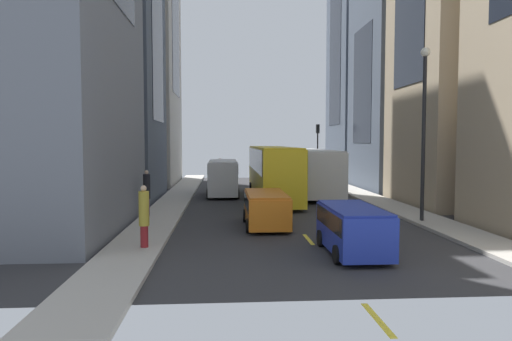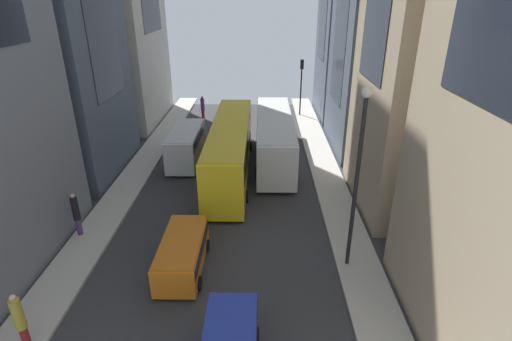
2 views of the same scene
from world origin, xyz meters
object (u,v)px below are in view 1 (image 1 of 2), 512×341
(streetcar_yellow, at_px, (272,168))
(delivery_van_white, at_px, (223,175))
(pedestrian_walking_far, at_px, (220,170))
(traffic_light_near_corner, at_px, (318,141))
(city_bus_white, at_px, (310,167))
(car_blue_0, at_px, (353,226))
(pedestrian_waiting_curb, at_px, (144,215))
(car_orange_1, at_px, (266,207))
(pedestrian_crossing_near, at_px, (147,192))

(streetcar_yellow, relative_size, delivery_van_white, 2.37)
(pedestrian_walking_far, bearing_deg, traffic_light_near_corner, 99.33)
(city_bus_white, distance_m, car_blue_0, 18.79)
(car_blue_0, relative_size, pedestrian_waiting_curb, 1.83)
(delivery_van_white, bearing_deg, streetcar_yellow, 152.19)
(city_bus_white, relative_size, car_blue_0, 2.98)
(city_bus_white, height_order, delivery_van_white, city_bus_white)
(car_orange_1, bearing_deg, pedestrian_crossing_near, -23.34)
(delivery_van_white, distance_m, car_blue_0, 18.51)
(pedestrian_waiting_curb, height_order, pedestrian_walking_far, pedestrian_waiting_curb)
(pedestrian_crossing_near, relative_size, traffic_light_near_corner, 0.42)
(pedestrian_walking_far, relative_size, traffic_light_near_corner, 0.43)
(car_orange_1, xyz_separation_m, pedestrian_walking_far, (2.34, -23.53, 0.31))
(traffic_light_near_corner, bearing_deg, pedestrian_waiting_curb, 67.30)
(pedestrian_waiting_curb, xyz_separation_m, pedestrian_walking_far, (-2.47, -28.03, -0.08))
(car_orange_1, distance_m, pedestrian_walking_far, 23.64)
(pedestrian_walking_far, xyz_separation_m, pedestrian_crossing_near, (3.53, 20.99, 0.15))
(car_blue_0, relative_size, pedestrian_walking_far, 1.74)
(delivery_van_white, relative_size, pedestrian_walking_far, 2.47)
(streetcar_yellow, relative_size, car_blue_0, 3.38)
(streetcar_yellow, height_order, pedestrian_walking_far, streetcar_yellow)
(car_blue_0, bearing_deg, pedestrian_walking_far, -80.40)
(delivery_van_white, height_order, pedestrian_crossing_near, delivery_van_white)
(pedestrian_crossing_near, bearing_deg, pedestrian_waiting_curb, 146.41)
(city_bus_white, relative_size, pedestrian_waiting_curb, 5.46)
(streetcar_yellow, xyz_separation_m, traffic_light_near_corner, (-6.08, -14.20, 1.90))
(car_orange_1, relative_size, pedestrian_waiting_curb, 1.98)
(car_blue_0, relative_size, pedestrian_crossing_near, 1.74)
(car_blue_0, bearing_deg, city_bus_white, -96.05)
(city_bus_white, bearing_deg, pedestrian_crossing_near, 45.78)
(city_bus_white, distance_m, pedestrian_walking_far, 12.41)
(streetcar_yellow, bearing_deg, pedestrian_walking_far, -73.73)
(city_bus_white, bearing_deg, pedestrian_waiting_curb, 62.20)
(pedestrian_waiting_curb, bearing_deg, pedestrian_walking_far, 93.79)
(streetcar_yellow, height_order, pedestrian_waiting_curb, streetcar_yellow)
(pedestrian_walking_far, distance_m, traffic_light_near_corner, 10.30)
(delivery_van_white, relative_size, pedestrian_waiting_curb, 2.60)
(delivery_van_white, height_order, pedestrian_walking_far, delivery_van_white)
(car_blue_0, xyz_separation_m, pedestrian_walking_far, (4.90, -28.96, 0.26))
(streetcar_yellow, distance_m, traffic_light_near_corner, 15.57)
(streetcar_yellow, distance_m, car_orange_1, 10.85)
(pedestrian_walking_far, bearing_deg, streetcar_yellow, 17.68)
(streetcar_yellow, height_order, car_blue_0, streetcar_yellow)
(streetcar_yellow, xyz_separation_m, pedestrian_waiting_curb, (6.22, 15.19, -0.80))
(pedestrian_waiting_curb, height_order, pedestrian_crossing_near, pedestrian_crossing_near)
(city_bus_white, bearing_deg, car_blue_0, 83.95)
(car_orange_1, relative_size, pedestrian_crossing_near, 1.88)
(car_blue_0, height_order, traffic_light_near_corner, traffic_light_near_corner)
(streetcar_yellow, xyz_separation_m, delivery_van_white, (3.43, -1.81, -0.61))
(pedestrian_waiting_curb, relative_size, pedestrian_crossing_near, 0.95)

